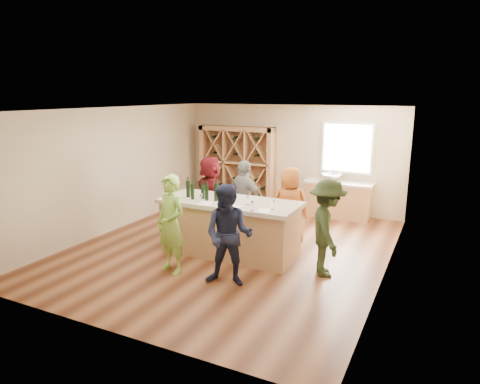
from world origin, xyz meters
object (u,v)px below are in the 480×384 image
at_px(person_far_mid, 244,200).
at_px(wine_bottle_a, 188,189).
at_px(wine_bottle_e, 216,192).
at_px(person_near_left, 171,224).
at_px(person_far_right, 289,206).
at_px(person_far_left, 211,194).
at_px(wine_bottle_d, 207,193).
at_px(person_server, 327,228).
at_px(person_near_right, 229,235).
at_px(tasting_counter_base, 230,229).
at_px(wine_bottle_b, 192,192).
at_px(wine_bottle_c, 203,191).
at_px(wine_rack, 237,166).
at_px(sink, 331,178).

bearing_deg(person_far_mid, wine_bottle_a, 77.05).
relative_size(wine_bottle_e, person_near_left, 0.19).
bearing_deg(person_near_left, person_far_right, 73.26).
height_order(person_far_mid, person_far_right, person_far_mid).
height_order(person_near_left, person_far_left, person_near_left).
height_order(wine_bottle_d, wine_bottle_e, wine_bottle_e).
bearing_deg(person_server, wine_bottle_d, 65.89).
bearing_deg(person_server, person_near_right, 104.22).
bearing_deg(person_far_right, wine_bottle_a, 3.47).
height_order(person_near_left, person_far_mid, person_near_left).
bearing_deg(person_near_left, person_near_right, 14.34).
distance_m(wine_bottle_d, person_far_left, 1.53).
height_order(tasting_counter_base, person_near_left, person_near_left).
relative_size(wine_bottle_d, person_server, 0.18).
xyz_separation_m(wine_bottle_d, person_far_left, (-0.68, 1.32, -0.37)).
xyz_separation_m(person_near_left, person_far_left, (-0.56, 2.35, -0.01)).
relative_size(wine_bottle_a, wine_bottle_b, 1.11).
bearing_deg(wine_bottle_c, wine_bottle_b, -137.80).
bearing_deg(wine_bottle_d, person_near_left, -96.40).
bearing_deg(wine_rack, tasting_counter_base, -65.59).
distance_m(wine_bottle_a, person_far_left, 1.32).
bearing_deg(wine_bottle_d, person_server, 0.63).
relative_size(wine_bottle_a, person_far_left, 0.19).
xyz_separation_m(tasting_counter_base, wine_bottle_e, (-0.23, -0.12, 0.75)).
distance_m(tasting_counter_base, wine_bottle_a, 1.15).
height_order(wine_rack, wine_bottle_e, wine_rack).
xyz_separation_m(person_server, person_far_mid, (-2.11, 1.13, 0.01)).
height_order(wine_bottle_a, person_far_mid, person_far_mid).
bearing_deg(person_near_right, wine_bottle_b, 131.54).
height_order(tasting_counter_base, wine_bottle_e, wine_bottle_e).
height_order(wine_bottle_d, person_far_mid, person_far_mid).
bearing_deg(person_far_mid, sink, -95.96).
distance_m(person_near_right, person_server, 1.71).
height_order(wine_bottle_b, person_far_mid, person_far_mid).
height_order(wine_rack, tasting_counter_base, wine_rack).
xyz_separation_m(wine_rack, person_near_left, (1.09, -4.76, -0.23)).
distance_m(wine_bottle_d, person_far_mid, 1.24).
bearing_deg(wine_bottle_e, wine_rack, 110.65).
distance_m(tasting_counter_base, wine_bottle_d, 0.85).
bearing_deg(wine_rack, wine_bottle_a, -78.58).
bearing_deg(person_near_left, wine_rack, 118.09).
distance_m(tasting_counter_base, person_far_mid, 1.05).
bearing_deg(tasting_counter_base, wine_bottle_c, -171.38).
xyz_separation_m(wine_rack, person_near_right, (2.23, -4.78, -0.25)).
relative_size(tasting_counter_base, wine_bottle_e, 7.79).
distance_m(wine_bottle_b, person_far_mid, 1.37).
distance_m(wine_bottle_a, wine_bottle_e, 0.64).
bearing_deg(sink, tasting_counter_base, -107.49).
height_order(wine_bottle_c, wine_bottle_d, wine_bottle_d).
distance_m(wine_bottle_a, person_server, 2.86).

